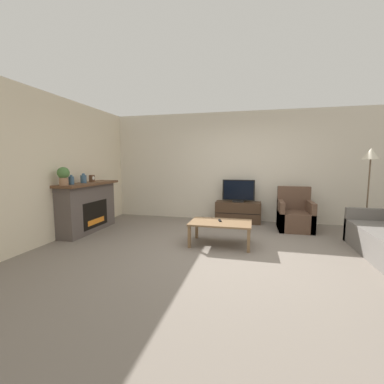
{
  "coord_description": "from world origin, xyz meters",
  "views": [
    {
      "loc": [
        0.34,
        -4.15,
        1.46
      ],
      "look_at": [
        -0.89,
        0.98,
        0.85
      ],
      "focal_mm": 24.0,
      "sensor_mm": 36.0,
      "label": 1
    }
  ],
  "objects_px": {
    "fireplace": "(88,207)",
    "coffee_table": "(220,224)",
    "armchair": "(295,216)",
    "mantel_vase_centre_left": "(83,179)",
    "mantel_vase_left": "(71,180)",
    "floor_lamp": "(371,161)",
    "potted_plant": "(63,175)",
    "remote": "(220,220)",
    "mantel_clock": "(92,178)",
    "tv_stand": "(238,212)",
    "tv": "(238,192)"
  },
  "relations": [
    {
      "from": "fireplace",
      "to": "coffee_table",
      "type": "distance_m",
      "value": 2.87
    },
    {
      "from": "armchair",
      "to": "mantel_vase_centre_left",
      "type": "bearing_deg",
      "value": -163.26
    },
    {
      "from": "mantel_vase_left",
      "to": "floor_lamp",
      "type": "xyz_separation_m",
      "value": [
        5.58,
        1.46,
        0.37
      ]
    },
    {
      "from": "potted_plant",
      "to": "remote",
      "type": "height_order",
      "value": "potted_plant"
    },
    {
      "from": "mantel_clock",
      "to": "armchair",
      "type": "relative_size",
      "value": 0.16
    },
    {
      "from": "mantel_clock",
      "to": "armchair",
      "type": "distance_m",
      "value": 4.47
    },
    {
      "from": "potted_plant",
      "to": "tv_stand",
      "type": "distance_m",
      "value": 3.9
    },
    {
      "from": "fireplace",
      "to": "mantel_vase_left",
      "type": "distance_m",
      "value": 0.77
    },
    {
      "from": "tv",
      "to": "armchair",
      "type": "height_order",
      "value": "tv"
    },
    {
      "from": "mantel_vase_left",
      "to": "mantel_vase_centre_left",
      "type": "relative_size",
      "value": 0.92
    },
    {
      "from": "armchair",
      "to": "floor_lamp",
      "type": "xyz_separation_m",
      "value": [
        1.3,
        -0.19,
        1.2
      ]
    },
    {
      "from": "potted_plant",
      "to": "tv_stand",
      "type": "xyz_separation_m",
      "value": [
        3.04,
        2.24,
        -0.98
      ]
    },
    {
      "from": "mantel_vase_left",
      "to": "fireplace",
      "type": "bearing_deg",
      "value": 91.98
    },
    {
      "from": "mantel_vase_left",
      "to": "mantel_clock",
      "type": "relative_size",
      "value": 1.24
    },
    {
      "from": "coffee_table",
      "to": "potted_plant",
      "type": "bearing_deg",
      "value": -171.49
    },
    {
      "from": "tv_stand",
      "to": "remote",
      "type": "height_order",
      "value": "tv_stand"
    },
    {
      "from": "potted_plant",
      "to": "armchair",
      "type": "distance_m",
      "value": 4.76
    },
    {
      "from": "tv_stand",
      "to": "coffee_table",
      "type": "relative_size",
      "value": 1.01
    },
    {
      "from": "mantel_vase_left",
      "to": "remote",
      "type": "height_order",
      "value": "mantel_vase_left"
    },
    {
      "from": "floor_lamp",
      "to": "remote",
      "type": "bearing_deg",
      "value": -156.98
    },
    {
      "from": "mantel_vase_centre_left",
      "to": "potted_plant",
      "type": "relative_size",
      "value": 0.6
    },
    {
      "from": "tv",
      "to": "coffee_table",
      "type": "distance_m",
      "value": 1.87
    },
    {
      "from": "potted_plant",
      "to": "armchair",
      "type": "relative_size",
      "value": 0.36
    },
    {
      "from": "coffee_table",
      "to": "remote",
      "type": "bearing_deg",
      "value": 109.32
    },
    {
      "from": "remote",
      "to": "coffee_table",
      "type": "bearing_deg",
      "value": -87.14
    },
    {
      "from": "mantel_vase_centre_left",
      "to": "coffee_table",
      "type": "distance_m",
      "value": 2.94
    },
    {
      "from": "mantel_vase_centre_left",
      "to": "armchair",
      "type": "distance_m",
      "value": 4.55
    },
    {
      "from": "mantel_vase_left",
      "to": "tv_stand",
      "type": "distance_m",
      "value": 3.76
    },
    {
      "from": "mantel_clock",
      "to": "tv_stand",
      "type": "height_order",
      "value": "mantel_clock"
    },
    {
      "from": "mantel_vase_left",
      "to": "tv_stand",
      "type": "height_order",
      "value": "mantel_vase_left"
    },
    {
      "from": "fireplace",
      "to": "tv_stand",
      "type": "bearing_deg",
      "value": 26.97
    },
    {
      "from": "mantel_vase_left",
      "to": "tv_stand",
      "type": "bearing_deg",
      "value": 33.85
    },
    {
      "from": "mantel_clock",
      "to": "remote",
      "type": "xyz_separation_m",
      "value": [
        2.81,
        -0.36,
        -0.69
      ]
    },
    {
      "from": "potted_plant",
      "to": "coffee_table",
      "type": "bearing_deg",
      "value": 8.51
    },
    {
      "from": "mantel_clock",
      "to": "coffee_table",
      "type": "relative_size",
      "value": 0.14
    },
    {
      "from": "tv",
      "to": "mantel_vase_centre_left",
      "type": "bearing_deg",
      "value": -151.16
    },
    {
      "from": "fireplace",
      "to": "mantel_vase_left",
      "type": "height_order",
      "value": "mantel_vase_left"
    },
    {
      "from": "mantel_vase_centre_left",
      "to": "tv",
      "type": "distance_m",
      "value": 3.49
    },
    {
      "from": "mantel_vase_left",
      "to": "remote",
      "type": "xyz_separation_m",
      "value": [
        2.82,
        0.28,
        -0.7
      ]
    },
    {
      "from": "fireplace",
      "to": "potted_plant",
      "type": "height_order",
      "value": "potted_plant"
    },
    {
      "from": "fireplace",
      "to": "armchair",
      "type": "relative_size",
      "value": 1.74
    },
    {
      "from": "mantel_vase_left",
      "to": "mantel_clock",
      "type": "height_order",
      "value": "mantel_vase_left"
    },
    {
      "from": "tv_stand",
      "to": "potted_plant",
      "type": "bearing_deg",
      "value": -143.61
    },
    {
      "from": "tv_stand",
      "to": "coffee_table",
      "type": "bearing_deg",
      "value": -96.38
    },
    {
      "from": "fireplace",
      "to": "tv_stand",
      "type": "distance_m",
      "value": 3.44
    },
    {
      "from": "fireplace",
      "to": "potted_plant",
      "type": "xyz_separation_m",
      "value": [
        0.02,
        -0.68,
        0.7
      ]
    },
    {
      "from": "potted_plant",
      "to": "tv",
      "type": "distance_m",
      "value": 3.8
    },
    {
      "from": "potted_plant",
      "to": "tv",
      "type": "bearing_deg",
      "value": 36.36
    },
    {
      "from": "coffee_table",
      "to": "fireplace",
      "type": "bearing_deg",
      "value": 174.8
    },
    {
      "from": "fireplace",
      "to": "mantel_clock",
      "type": "height_order",
      "value": "mantel_clock"
    }
  ]
}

